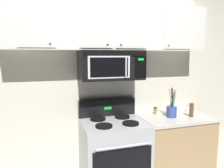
% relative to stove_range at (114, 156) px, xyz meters
% --- Properties ---
extents(back_wall, '(5.20, 0.10, 2.70)m').
position_rel_stove_range_xyz_m(back_wall, '(0.00, 0.37, 0.88)').
color(back_wall, silver).
rests_on(back_wall, ground_plane).
extents(stove_range, '(0.76, 0.69, 1.12)m').
position_rel_stove_range_xyz_m(stove_range, '(0.00, 0.00, 0.00)').
color(stove_range, '#B7BABF').
rests_on(stove_range, ground_plane).
extents(over_range_microwave, '(0.76, 0.43, 0.35)m').
position_rel_stove_range_xyz_m(over_range_microwave, '(-0.00, 0.12, 1.11)').
color(over_range_microwave, black).
extents(upper_cabinets, '(2.50, 0.36, 0.55)m').
position_rel_stove_range_xyz_m(upper_cabinets, '(-0.00, 0.15, 1.56)').
color(upper_cabinets, white).
extents(counter_segment, '(0.93, 0.65, 0.90)m').
position_rel_stove_range_xyz_m(counter_segment, '(0.84, 0.01, -0.02)').
color(counter_segment, tan).
rests_on(counter_segment, ground_plane).
extents(utensil_crock_blue, '(0.13, 0.13, 0.39)m').
position_rel_stove_range_xyz_m(utensil_crock_blue, '(0.78, -0.03, 0.53)').
color(utensil_crock_blue, '#384C9E').
rests_on(utensil_crock_blue, counter_segment).
extents(salt_shaker, '(0.04, 0.04, 0.10)m').
position_rel_stove_range_xyz_m(salt_shaker, '(1.16, 0.15, 0.48)').
color(salt_shaker, white).
rests_on(salt_shaker, counter_segment).
extents(pepper_mill, '(0.05, 0.05, 0.18)m').
position_rel_stove_range_xyz_m(pepper_mill, '(1.03, -0.09, 0.52)').
color(pepper_mill, brown).
rests_on(pepper_mill, counter_segment).
extents(spice_jar, '(0.04, 0.04, 0.09)m').
position_rel_stove_range_xyz_m(spice_jar, '(0.65, 0.17, 0.48)').
color(spice_jar, olive).
rests_on(spice_jar, counter_segment).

